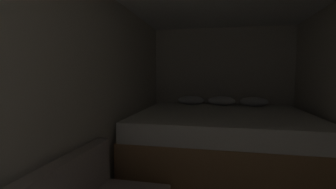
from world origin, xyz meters
name	(u,v)px	position (x,y,z in m)	size (l,w,h in m)	color
wall_back	(221,87)	(0.00, 3.88, 1.06)	(2.54, 0.05, 2.11)	beige
wall_left	(92,97)	(-1.24, 1.55, 1.06)	(0.05, 4.62, 2.11)	beige
bed	(222,138)	(0.00, 2.83, 0.39)	(2.32, 1.99, 0.91)	#9E7247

